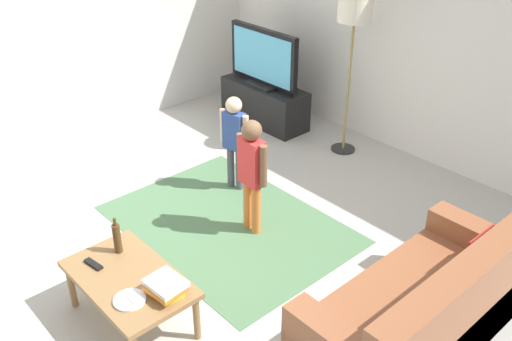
% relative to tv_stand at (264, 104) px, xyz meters
% --- Properties ---
extents(ground, '(7.80, 7.80, 0.00)m').
position_rel_tv_stand_xyz_m(ground, '(1.73, -2.30, -0.24)').
color(ground, '#B2ADA3').
extents(wall_back, '(6.00, 0.12, 2.70)m').
position_rel_tv_stand_xyz_m(wall_back, '(1.73, 0.70, 1.11)').
color(wall_back, silver).
rests_on(wall_back, ground).
extents(wall_left, '(0.12, 6.00, 2.70)m').
position_rel_tv_stand_xyz_m(wall_left, '(-1.27, -2.30, 1.11)').
color(wall_left, silver).
rests_on(wall_left, ground).
extents(area_rug, '(2.20, 1.60, 0.01)m').
position_rel_tv_stand_xyz_m(area_rug, '(1.46, -1.81, -0.24)').
color(area_rug, '#4C724C').
rests_on(area_rug, ground).
extents(tv_stand, '(1.20, 0.44, 0.50)m').
position_rel_tv_stand_xyz_m(tv_stand, '(0.00, 0.00, 0.00)').
color(tv_stand, black).
rests_on(tv_stand, ground).
extents(tv, '(1.10, 0.28, 0.71)m').
position_rel_tv_stand_xyz_m(tv, '(-0.00, -0.02, 0.60)').
color(tv, black).
rests_on(tv, tv_stand).
extents(couch, '(0.80, 1.80, 0.86)m').
position_rel_tv_stand_xyz_m(couch, '(3.51, -1.75, 0.05)').
color(couch, brown).
rests_on(couch, ground).
extents(floor_lamp, '(0.36, 0.36, 1.78)m').
position_rel_tv_stand_xyz_m(floor_lamp, '(1.19, 0.15, 1.30)').
color(floor_lamp, '#262626').
rests_on(floor_lamp, ground).
extents(child_near_tv, '(0.33, 0.16, 1.00)m').
position_rel_tv_stand_xyz_m(child_near_tv, '(0.99, -1.32, 0.36)').
color(child_near_tv, '#4C4C59').
rests_on(child_near_tv, ground).
extents(child_center, '(0.37, 0.18, 1.10)m').
position_rel_tv_stand_xyz_m(child_center, '(1.67, -1.70, 0.42)').
color(child_center, orange).
rests_on(child_center, ground).
extents(coffee_table, '(1.00, 0.60, 0.42)m').
position_rel_tv_stand_xyz_m(coffee_table, '(1.95, -3.12, 0.13)').
color(coffee_table, olive).
rests_on(coffee_table, ground).
extents(book_stack, '(0.28, 0.25, 0.11)m').
position_rel_tv_stand_xyz_m(book_stack, '(2.27, -3.01, 0.23)').
color(book_stack, yellow).
rests_on(book_stack, coffee_table).
extents(bottle, '(0.06, 0.06, 0.30)m').
position_rel_tv_stand_xyz_m(bottle, '(1.65, -3.02, 0.30)').
color(bottle, '#4C3319').
rests_on(bottle, coffee_table).
extents(tv_remote, '(0.18, 0.07, 0.02)m').
position_rel_tv_stand_xyz_m(tv_remote, '(1.67, -3.24, 0.19)').
color(tv_remote, black).
rests_on(tv_remote, coffee_table).
extents(plate, '(0.22, 0.22, 0.02)m').
position_rel_tv_stand_xyz_m(plate, '(2.17, -3.24, 0.18)').
color(plate, white).
rests_on(plate, coffee_table).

